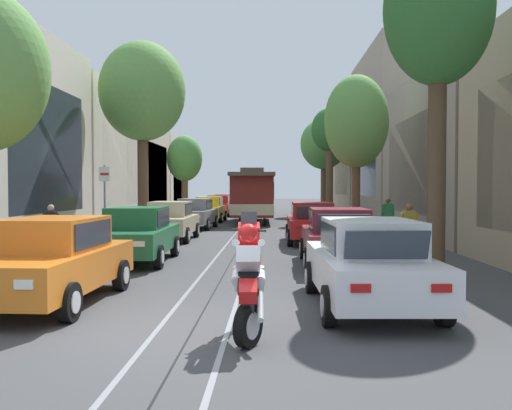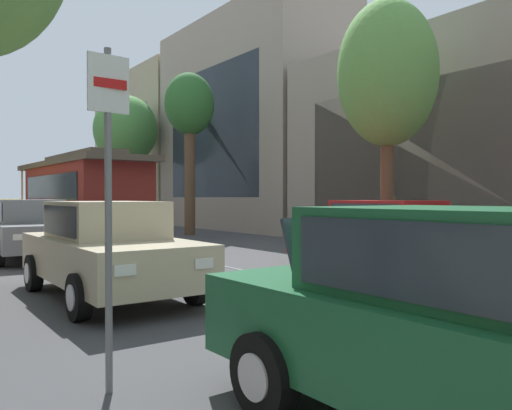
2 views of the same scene
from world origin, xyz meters
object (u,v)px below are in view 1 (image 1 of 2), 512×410
Objects in this scene: parked_car_grey_fourth_left at (195,213)px; street_tree_kerb_right_mid at (329,134)px; street_tree_kerb_right_near at (438,16)px; street_tree_kerb_right_second at (356,123)px; street_tree_kerb_right_fourth at (324,145)px; parked_car_orange_near_left at (53,260)px; parked_car_beige_mid_left at (170,221)px; motorcycle_with_rider at (249,273)px; pedestrian_on_right_pavement at (388,215)px; parked_car_green_second_left at (137,234)px; parked_car_yellow_fifth_left at (209,209)px; parked_car_maroon_second_right at (338,237)px; parked_car_red_sixth_left at (219,206)px; street_tree_kerb_left_second at (142,93)px; pedestrian_on_left_pavement at (409,227)px; parked_car_white_near_right at (369,263)px; pedestrian_crossing_far at (51,225)px; street_sign_post at (105,198)px; parked_car_red_mid_right at (312,222)px; cable_car_trolley at (253,196)px; street_tree_kerb_left_mid at (185,160)px; parked_car_brown_far_left at (225,203)px.

parked_car_grey_fourth_left is 10.23m from street_tree_kerb_right_mid.
street_tree_kerb_right_near is 1.17× the size of street_tree_kerb_right_second.
street_tree_kerb_right_fourth is at bearing 88.50° from street_tree_kerb_right_second.
parked_car_orange_near_left and parked_car_beige_mid_left have the same top height.
pedestrian_on_right_pavement is at bearing 71.44° from motorcycle_with_rider.
parked_car_grey_fourth_left is 0.63× the size of street_tree_kerb_right_mid.
parked_car_green_second_left is 18.66m from parked_car_yellow_fifth_left.
parked_car_grey_fourth_left is at bearing 113.66° from parked_car_maroon_second_right.
parked_car_red_sixth_left is at bearing 89.60° from parked_car_beige_mid_left.
street_tree_kerb_right_near is at bearing -51.35° from street_tree_kerb_left_second.
street_tree_kerb_right_fourth reaches higher than pedestrian_on_left_pavement.
pedestrian_on_left_pavement is (4.57, 9.23, 0.00)m from motorcycle_with_rider.
parked_car_white_near_right is 0.65× the size of street_tree_kerb_right_second.
pedestrian_on_left_pavement reaches higher than parked_car_yellow_fifth_left.
street_tree_kerb_right_near is at bearing -88.24° from street_tree_kerb_right_second.
street_sign_post is at bearing 0.22° from pedestrian_crossing_far.
pedestrian_on_left_pavement is (2.71, -4.10, 0.14)m from parked_car_red_mid_right.
street_tree_kerb_right_mid is (-0.27, 20.78, -0.62)m from street_tree_kerb_right_near.
cable_car_trolley is (-4.70, -0.26, -3.76)m from street_tree_kerb_right_mid.
street_tree_kerb_left_mid is 27.46m from street_tree_kerb_right_near.
cable_car_trolley is (2.87, 23.23, 0.86)m from parked_car_orange_near_left.
street_tree_kerb_right_second is (7.63, 0.57, 4.03)m from parked_car_beige_mid_left.
cable_car_trolley is 16.47m from pedestrian_crossing_far.
street_tree_kerb_right_second reaches higher than parked_car_yellow_fifth_left.
pedestrian_crossing_far is at bearing 161.96° from parked_car_maroon_second_right.
pedestrian_on_right_pavement reaches higher than parked_car_red_sixth_left.
pedestrian_crossing_far is at bearing -93.40° from street_tree_kerb_left_mid.
parked_car_brown_far_left is 32.14m from parked_car_maroon_second_right.
cable_car_trolley reaches higher than parked_car_brown_far_left.
street_tree_kerb_right_near is 12.18m from pedestrian_on_right_pavement.
cable_car_trolley is (2.71, 17.64, 0.86)m from parked_car_green_second_left.
pedestrian_crossing_far is at bearing 145.61° from parked_car_green_second_left.
parked_car_red_mid_right is 0.49× the size of street_tree_kerb_left_second.
parked_car_grey_fourth_left is at bearing -120.66° from cable_car_trolley.
street_tree_kerb_right_near is (7.83, 2.70, 5.25)m from parked_car_orange_near_left.
pedestrian_crossing_far is (-11.38, -24.14, -4.61)m from street_tree_kerb_right_fourth.
parked_car_brown_far_left is 10.36m from street_tree_kerb_right_fourth.
street_tree_kerb_left_mid is (-2.09, -8.37, 3.34)m from parked_car_brown_far_left.
street_tree_kerb_left_mid is at bearing 114.34° from parked_car_red_mid_right.
street_tree_kerb_left_mid is at bearing 121.80° from street_tree_kerb_right_second.
street_tree_kerb_right_second is at bearing 43.65° from parked_car_green_second_left.
parked_car_white_near_right is at bearing -46.01° from parked_car_green_second_left.
street_tree_kerb_left_mid is (-7.74, 17.10, 3.34)m from parked_car_red_mid_right.
parked_car_yellow_fifth_left is 11.15m from street_tree_kerb_left_second.
parked_car_white_near_right is at bearing -90.95° from parked_car_maroon_second_right.
parked_car_beige_mid_left is 24.53m from parked_car_brown_far_left.
parked_car_brown_far_left is (-0.06, 36.58, 0.00)m from parked_car_orange_near_left.
parked_car_maroon_second_right is at bearing -79.39° from parked_car_brown_far_left.
pedestrian_on_right_pavement is (1.24, 11.00, -5.09)m from street_tree_kerb_right_near.
parked_car_orange_near_left is 24.25m from parked_car_yellow_fifth_left.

